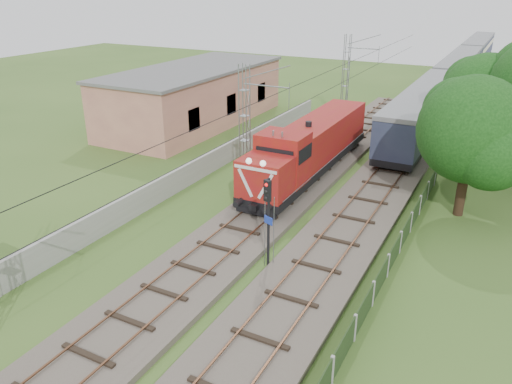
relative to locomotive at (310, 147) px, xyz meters
The scene contains 12 objects.
ground 15.90m from the locomotive, 90.00° to the right, with size 140.00×140.00×0.00m, color #395A22.
track_main 8.97m from the locomotive, 90.00° to the right, with size 4.20×70.00×0.45m.
track_side 6.86m from the locomotive, 40.38° to the left, with size 4.20×80.00×0.45m.
catenary 5.13m from the locomotive, 128.18° to the right, with size 3.31×70.00×8.00m.
boundary_wall 7.63m from the locomotive, 150.03° to the right, with size 0.25×40.00×1.50m, color #9E9E99.
station_building 17.12m from the locomotive, 151.18° to the left, with size 8.40×20.40×5.22m.
fence 15.13m from the locomotive, 57.89° to the right, with size 0.12×32.00×1.20m.
locomotive is the anchor object (origin of this frame).
coach_rake 36.75m from the locomotive, 82.18° to the left, with size 3.06×68.16×3.53m.
signal_post 12.51m from the locomotive, 76.97° to the right, with size 0.49×0.39×4.58m.
tree_a 10.62m from the locomotive, ahead, with size 6.22×5.92×8.06m.
tree_c 12.25m from the locomotive, 31.85° to the left, with size 6.38×6.08×8.27m.
Camera 1 is at (11.77, -14.66, 12.59)m, focal length 35.00 mm.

